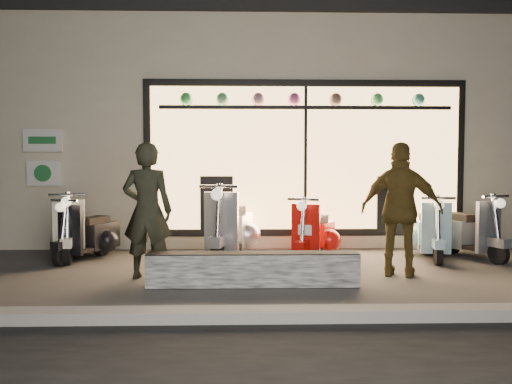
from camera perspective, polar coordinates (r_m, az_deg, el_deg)
ground at (r=6.65m, az=0.76°, el=-9.35°), size 40.00×40.00×0.00m
kerb at (r=4.70m, az=1.76°, el=-13.85°), size 40.00×0.25×0.12m
shop_building at (r=11.49m, az=-0.21°, el=6.39°), size 10.20×6.23×4.20m
graffiti_barrier at (r=5.96m, az=-0.34°, el=-8.82°), size 2.49×0.28×0.40m
scooter_silver at (r=7.78m, az=-2.84°, el=-4.23°), size 0.72×1.56×1.11m
scooter_red at (r=7.69m, az=6.79°, el=-4.86°), size 0.77×1.27×0.93m
scooter_black at (r=8.09m, az=-18.23°, el=-4.66°), size 0.72×1.25×0.91m
scooter_cream at (r=8.35m, az=-20.09°, el=-4.25°), size 0.61×1.38×0.98m
scooter_blue at (r=8.25m, az=19.28°, el=-4.44°), size 0.59×1.32×0.94m
scooter_grey at (r=8.48m, az=22.52°, el=-4.25°), size 0.73×1.33×0.96m
man at (r=6.41m, az=-12.32°, el=-2.10°), size 0.66×0.46×1.72m
woman at (r=6.65m, az=16.26°, el=-1.94°), size 1.10×0.76×1.73m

